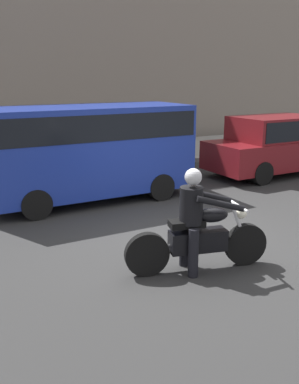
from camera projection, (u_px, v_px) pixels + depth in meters
ground_plane at (186, 241)px, 7.58m from camera, size 80.00×80.00×0.00m
sidewalk_slab at (55, 161)px, 14.33m from camera, size 40.00×4.40×0.14m
motorcycle_with_rider_black_leather at (197, 230)px, 6.28m from camera, size 2.18×0.85×1.57m
parked_van_cobalt_blue at (87, 146)px, 9.80m from camera, size 4.73×1.96×2.18m
parked_sedan_maroon at (278, 145)px, 12.55m from camera, size 4.59×1.82×1.72m
pedestrian_bystander at (13, 134)px, 13.05m from camera, size 0.34×0.34×1.70m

